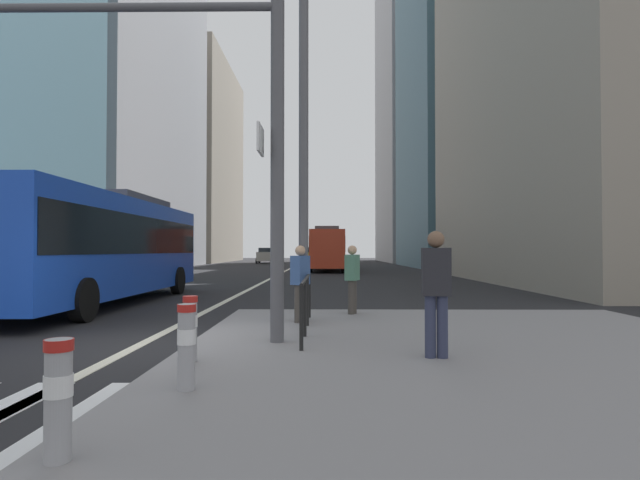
% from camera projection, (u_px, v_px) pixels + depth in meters
% --- Properties ---
extents(ground_plane, '(160.00, 160.00, 0.00)m').
position_uv_depth(ground_plane, '(270.00, 279.00, 28.48)').
color(ground_plane, black).
extents(median_island, '(9.00, 10.00, 0.15)m').
position_uv_depth(median_island, '(485.00, 354.00, 7.43)').
color(median_island, gray).
rests_on(median_island, ground).
extents(lane_centre_line, '(0.20, 80.00, 0.01)m').
position_uv_depth(lane_centre_line, '(284.00, 271.00, 38.48)').
color(lane_centre_line, beige).
rests_on(lane_centre_line, ground).
extents(office_tower_left_mid, '(10.36, 25.29, 38.81)m').
position_uv_depth(office_tower_left_mid, '(119.00, 58.00, 46.55)').
color(office_tower_left_mid, '#9E9EA3').
rests_on(office_tower_left_mid, ground).
extents(office_tower_left_far, '(10.60, 23.34, 28.36)m').
position_uv_depth(office_tower_left_far, '(193.00, 164.00, 72.88)').
color(office_tower_left_far, gray).
rests_on(office_tower_left_far, ground).
extents(office_tower_right_mid, '(11.31, 18.40, 36.26)m').
position_uv_depth(office_tower_right_mid, '(466.00, 83.00, 49.70)').
color(office_tower_right_mid, slate).
rests_on(office_tower_right_mid, ground).
extents(office_tower_right_far, '(11.23, 21.55, 44.65)m').
position_uv_depth(office_tower_right_far, '(421.00, 108.00, 72.95)').
color(office_tower_right_far, '#9E9EA3').
rests_on(office_tower_right_far, ground).
extents(city_bus_blue_oncoming, '(2.73, 11.40, 3.40)m').
position_uv_depth(city_bus_blue_oncoming, '(103.00, 243.00, 15.00)').
color(city_bus_blue_oncoming, blue).
rests_on(city_bus_blue_oncoming, ground).
extents(city_bus_red_receding, '(2.75, 10.82, 3.40)m').
position_uv_depth(city_bus_red_receding, '(326.00, 248.00, 40.04)').
color(city_bus_red_receding, red).
rests_on(city_bus_red_receding, ground).
extents(car_oncoming_mid, '(2.11, 4.42, 1.94)m').
position_uv_depth(car_oncoming_mid, '(265.00, 255.00, 63.01)').
color(car_oncoming_mid, '#B2A899').
rests_on(car_oncoming_mid, ground).
extents(car_receding_near, '(2.04, 4.36, 1.94)m').
position_uv_depth(car_receding_near, '(324.00, 256.00, 53.85)').
color(car_receding_near, '#232838').
rests_on(car_receding_near, ground).
extents(car_receding_far, '(2.12, 4.35, 1.94)m').
position_uv_depth(car_receding_far, '(316.00, 256.00, 53.24)').
color(car_receding_far, gold).
rests_on(car_receding_far, ground).
extents(traffic_signal_gantry, '(6.24, 0.65, 6.00)m').
position_uv_depth(traffic_signal_gantry, '(148.00, 95.00, 8.11)').
color(traffic_signal_gantry, '#515156').
rests_on(traffic_signal_gantry, median_island).
extents(street_lamp_post, '(5.50, 0.32, 8.00)m').
position_uv_depth(street_lamp_post, '(304.00, 75.00, 10.55)').
color(street_lamp_post, '#56565B').
rests_on(street_lamp_post, median_island).
extents(bollard_front, '(0.20, 0.20, 0.84)m').
position_uv_depth(bollard_front, '(58.00, 393.00, 3.49)').
color(bollard_front, '#99999E').
rests_on(bollard_front, median_island).
extents(bollard_left, '(0.20, 0.20, 0.90)m').
position_uv_depth(bollard_left, '(186.00, 342.00, 5.28)').
color(bollard_left, '#99999E').
rests_on(bollard_left, median_island).
extents(bollard_right, '(0.20, 0.20, 0.86)m').
position_uv_depth(bollard_right, '(190.00, 325.00, 6.61)').
color(bollard_right, '#99999E').
rests_on(bollard_right, median_island).
extents(pedestrian_railing, '(0.06, 3.68, 0.98)m').
position_uv_depth(pedestrian_railing, '(306.00, 292.00, 9.16)').
color(pedestrian_railing, black).
rests_on(pedestrian_railing, median_island).
extents(pedestrian_waiting, '(0.37, 0.44, 1.57)m').
position_uv_depth(pedestrian_waiting, '(352.00, 276.00, 11.62)').
color(pedestrian_waiting, '#423D38').
rests_on(pedestrian_waiting, median_island).
extents(pedestrian_walking, '(0.40, 0.27, 1.73)m').
position_uv_depth(pedestrian_walking, '(436.00, 287.00, 6.86)').
color(pedestrian_walking, '#2D334C').
rests_on(pedestrian_walking, median_island).
extents(pedestrian_far, '(0.40, 0.45, 1.56)m').
position_uv_depth(pedestrian_far, '(300.00, 280.00, 10.26)').
color(pedestrian_far, '#423D38').
rests_on(pedestrian_far, median_island).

